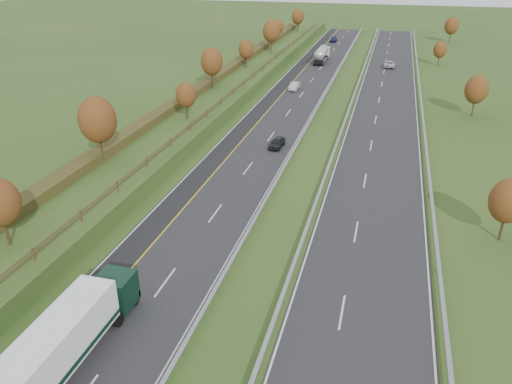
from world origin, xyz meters
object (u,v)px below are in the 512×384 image
at_px(car_dark_near, 277,143).
at_px(car_small_far, 334,39).
at_px(box_lorry, 53,354).
at_px(car_silver_mid, 294,86).
at_px(road_tanker, 322,54).
at_px(car_oncoming, 390,64).

bearing_deg(car_dark_near, car_small_far, 96.55).
relative_size(car_dark_near, car_small_far, 0.84).
bearing_deg(box_lorry, car_silver_mid, 90.03).
xyz_separation_m(car_dark_near, car_small_far, (-3.62, 89.61, 0.01)).
height_order(box_lorry, road_tanker, box_lorry).
xyz_separation_m(car_silver_mid, car_oncoming, (16.92, 25.85, 0.02)).
bearing_deg(road_tanker, car_oncoming, -8.62).
xyz_separation_m(box_lorry, road_tanker, (0.99, 102.58, -0.47)).
relative_size(box_lorry, car_oncoming, 3.09).
height_order(box_lorry, car_small_far, box_lorry).
relative_size(road_tanker, car_dark_near, 2.92).
bearing_deg(car_small_far, car_dark_near, -89.68).
height_order(box_lorry, car_dark_near, box_lorry).
height_order(car_dark_near, car_silver_mid, car_silver_mid).
bearing_deg(car_dark_near, car_silver_mid, 101.10).
bearing_deg(car_small_far, road_tanker, -90.32).
xyz_separation_m(box_lorry, car_oncoming, (16.88, 100.17, -1.56)).
bearing_deg(car_dark_near, car_oncoming, 81.26).
distance_m(box_lorry, car_silver_mid, 74.33).
relative_size(car_silver_mid, car_small_far, 0.94).
height_order(road_tanker, car_oncoming, road_tanker).
height_order(car_dark_near, car_oncoming, car_oncoming).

